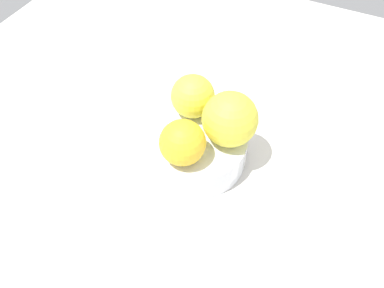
% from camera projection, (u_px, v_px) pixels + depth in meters
% --- Properties ---
extents(ground_plane, '(1.10, 1.10, 0.02)m').
position_uv_depth(ground_plane, '(192.00, 160.00, 0.69)').
color(ground_plane, silver).
extents(fruit_bowl, '(0.17, 0.17, 0.05)m').
position_uv_depth(fruit_bowl, '(192.00, 147.00, 0.66)').
color(fruit_bowl, silver).
rests_on(fruit_bowl, ground_plane).
extents(orange_in_bowl_0, '(0.08, 0.08, 0.08)m').
position_uv_depth(orange_in_bowl_0, '(230.00, 119.00, 0.60)').
color(orange_in_bowl_0, yellow).
rests_on(orange_in_bowl_0, fruit_bowl).
extents(orange_in_bowl_1, '(0.07, 0.07, 0.07)m').
position_uv_depth(orange_in_bowl_1, '(193.00, 96.00, 0.65)').
color(orange_in_bowl_1, yellow).
rests_on(orange_in_bowl_1, fruit_bowl).
extents(orange_in_bowl_2, '(0.07, 0.07, 0.07)m').
position_uv_depth(orange_in_bowl_2, '(182.00, 143.00, 0.58)').
color(orange_in_bowl_2, yellow).
rests_on(orange_in_bowl_2, fruit_bowl).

